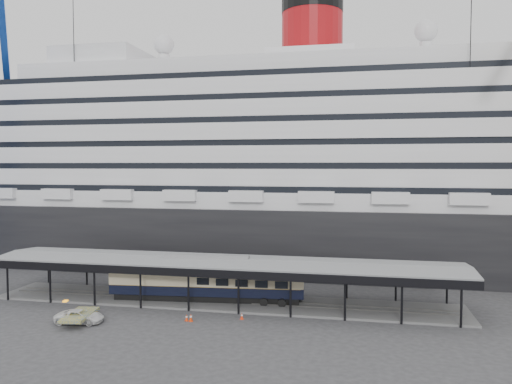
% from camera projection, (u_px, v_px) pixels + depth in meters
% --- Properties ---
extents(ground, '(200.00, 200.00, 0.00)m').
position_uv_depth(ground, '(211.00, 315.00, 54.64)').
color(ground, '#333335').
rests_on(ground, ground).
extents(cruise_ship, '(130.00, 30.00, 43.90)m').
position_uv_depth(cruise_ship, '(265.00, 154.00, 84.98)').
color(cruise_ship, black).
rests_on(cruise_ship, ground).
extents(platform_canopy, '(56.00, 9.18, 5.30)m').
position_uv_depth(platform_canopy, '(223.00, 283.00, 59.41)').
color(platform_canopy, slate).
rests_on(platform_canopy, ground).
extents(port_truck, '(5.20, 2.92, 1.37)m').
position_uv_depth(port_truck, '(80.00, 317.00, 51.77)').
color(port_truck, silver).
rests_on(port_truck, ground).
extents(pullman_carriage, '(23.41, 5.08, 22.82)m').
position_uv_depth(pullman_carriage, '(207.00, 279.00, 59.79)').
color(pullman_carriage, black).
rests_on(pullman_carriage, ground).
extents(traffic_cone_left, '(0.47, 0.47, 0.72)m').
position_uv_depth(traffic_cone_left, '(187.00, 318.00, 52.51)').
color(traffic_cone_left, '#E93A0C').
rests_on(traffic_cone_left, ground).
extents(traffic_cone_mid, '(0.53, 0.53, 0.83)m').
position_uv_depth(traffic_cone_mid, '(191.00, 317.00, 52.35)').
color(traffic_cone_mid, red).
rests_on(traffic_cone_mid, ground).
extents(traffic_cone_right, '(0.41, 0.41, 0.72)m').
position_uv_depth(traffic_cone_right, '(242.00, 316.00, 53.08)').
color(traffic_cone_right, '#F9340D').
rests_on(traffic_cone_right, ground).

